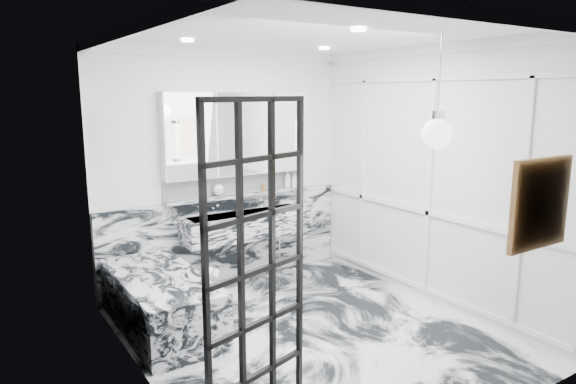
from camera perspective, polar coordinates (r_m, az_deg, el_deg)
floor at (r=5.19m, az=2.53°, el=-15.38°), size 3.60×3.60×0.00m
ceiling at (r=4.68m, az=2.83°, el=17.08°), size 3.60×3.60×0.00m
wall_back at (r=6.27m, az=-6.99°, el=2.60°), size 3.60×0.00×3.60m
wall_front at (r=3.48m, az=20.30°, el=-4.72°), size 3.60×0.00×3.60m
wall_left at (r=4.04m, az=-16.12°, el=-2.35°), size 0.00×3.60×3.60m
wall_right at (r=5.81m, az=15.61°, el=1.62°), size 0.00×3.60×3.60m
marble_clad_back at (r=6.43m, az=-6.71°, el=-5.16°), size 3.18×0.05×1.05m
marble_clad_left at (r=4.05m, az=-15.88°, el=-3.15°), size 0.02×3.56×2.68m
panel_molding at (r=5.81m, az=15.43°, el=0.63°), size 0.03×3.40×2.30m
soap_bottle_a at (r=6.63m, az=-0.06°, el=1.40°), size 0.09×0.09×0.22m
soap_bottle_b at (r=6.69m, az=0.71°, el=1.35°), size 0.11×0.11×0.19m
soap_bottle_c at (r=6.71m, az=0.92°, el=1.19°), size 0.11×0.11×0.15m
face_pot at (r=6.17m, az=-7.73°, el=0.23°), size 0.13×0.13×0.13m
amber_bottle at (r=6.45m, az=-2.76°, el=0.57°), size 0.04×0.04×0.10m
flower_vase at (r=4.63m, az=-8.49°, el=-10.58°), size 0.08×0.08×0.12m
crittall_door at (r=3.46m, az=-3.45°, el=-8.77°), size 0.86×0.27×2.26m
artwork at (r=4.08m, az=26.24°, el=-1.15°), size 0.56×0.05×0.56m
pendant_light at (r=3.92m, az=16.20°, el=6.22°), size 0.22×0.22×0.22m
trough_sink at (r=6.25m, az=-4.61°, el=-3.64°), size 1.60×0.45×0.30m
ledge at (r=6.32m, az=-5.38°, el=-0.33°), size 1.90×0.14×0.04m
subway_tile at (r=6.35m, az=-5.66°, el=0.95°), size 1.90×0.03×0.23m
mirror_cabinet at (r=6.22m, az=-5.52°, el=6.47°), size 1.90×0.16×1.00m
sconce_left at (r=5.80m, az=-12.30°, el=5.56°), size 0.07×0.07×0.40m
sconce_right at (r=6.56m, az=1.27°, el=6.39°), size 0.07×0.07×0.40m
bathtub at (r=5.32m, az=-13.92°, el=-11.77°), size 0.75×1.65×0.55m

